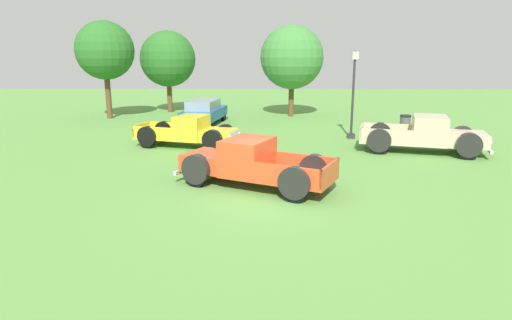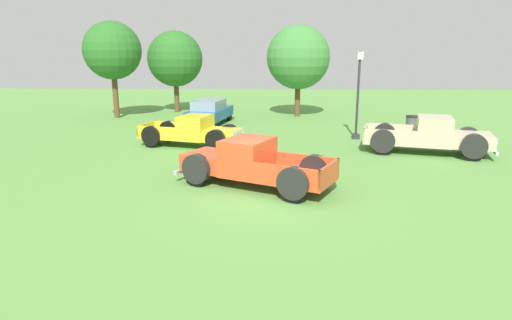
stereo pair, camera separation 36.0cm
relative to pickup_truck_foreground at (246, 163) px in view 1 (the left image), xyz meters
The scene contains 10 objects.
ground_plane 1.56m from the pickup_truck_foreground, 55.99° to the right, with size 80.00×80.00×0.00m, color #5B9342.
pickup_truck_foreground is the anchor object (origin of this frame).
pickup_truck_behind_left 9.29m from the pickup_truck_foreground, 31.94° to the left, with size 5.60×3.29×1.62m.
pickup_truck_behind_right 6.56m from the pickup_truck_foreground, 113.66° to the left, with size 5.08×2.98×1.47m.
sedan_distant_a 13.02m from the pickup_truck_foreground, 103.16° to the left, with size 2.53×4.70×1.49m.
lamp_post_near 9.81m from the pickup_truck_foreground, 58.14° to the left, with size 0.36×0.36×4.38m.
trash_can 13.10m from the pickup_truck_foreground, 49.98° to the left, with size 0.59×0.59×0.95m.
oak_tree_east 19.56m from the pickup_truck_foreground, 108.62° to the left, with size 3.96×3.96×5.80m.
oak_tree_west 18.23m from the pickup_truck_foreground, 122.36° to the left, with size 3.75×3.75×6.28m.
oak_tree_center 16.70m from the pickup_truck_foreground, 80.97° to the left, with size 4.23×4.23×6.07m.
Camera 1 is at (-0.30, -12.84, 4.30)m, focal length 30.88 mm.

